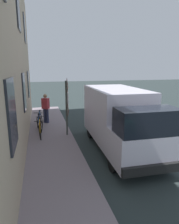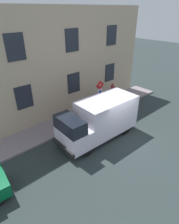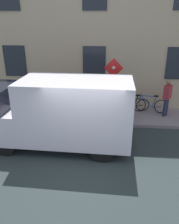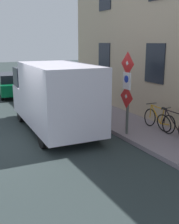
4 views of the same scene
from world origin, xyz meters
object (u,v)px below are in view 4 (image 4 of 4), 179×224
Objects in this scene: sign_post_stacked at (127,86)px; bicycle_orange at (159,120)px; parked_hatchback at (13,84)px; bicycle_black at (176,126)px; delivery_van at (54,95)px.

sign_post_stacked reaches higher than bicycle_orange.
parked_hatchback is 2.41× the size of bicycle_black.
parked_hatchback is (-1.76, 9.77, -1.07)m from sign_post_stacked.
bicycle_orange is (1.33, -0.12, -1.29)m from sign_post_stacked.
bicycle_black is (1.33, -0.98, -1.29)m from sign_post_stacked.
sign_post_stacked is 9.98m from parked_hatchback.
bicycle_black is (3.24, -2.85, -0.82)m from delivery_van.
parked_hatchback is at bearing 0.52° from delivery_van.
bicycle_black is at bearing -129.78° from delivery_van.
bicycle_orange is at bearing -119.99° from delivery_van.
parked_hatchback is 11.19m from bicycle_black.
sign_post_stacked is 1.86m from bicycle_orange.
delivery_van is at bearing 135.49° from sign_post_stacked.
bicycle_orange is (0.00, 0.86, 0.00)m from bicycle_black.
bicycle_black is 1.00× the size of bicycle_orange.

